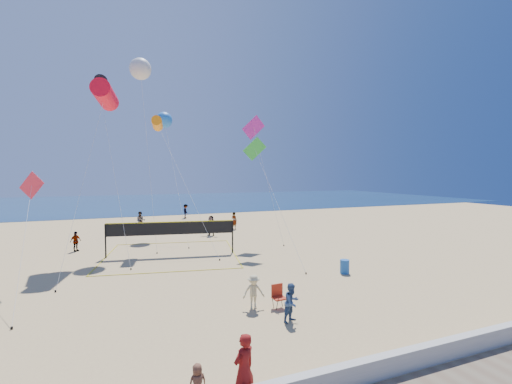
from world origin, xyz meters
name	(u,v)px	position (x,y,z in m)	size (l,w,h in m)	color
ground	(239,347)	(0.00, 0.00, 0.00)	(120.00, 120.00, 0.00)	tan
ocean	(139,202)	(0.00, 62.00, 0.01)	(140.00, 50.00, 0.03)	navy
woman	(244,369)	(-0.76, -2.64, 0.88)	(0.64, 0.42, 1.75)	maroon
toddler	(197,383)	(-1.98, -3.01, 1.03)	(0.42, 0.27, 0.85)	brown
bystander_a	(292,302)	(2.51, 1.10, 0.74)	(0.71, 0.56, 1.47)	navy
bystander_b	(254,292)	(1.62, 2.82, 0.71)	(0.92, 0.53, 1.42)	#C3B482
far_person_0	(76,241)	(-6.57, 17.47, 0.73)	(0.85, 0.36, 1.46)	gray
far_person_1	(211,226)	(4.16, 20.06, 0.91)	(1.69, 0.54, 1.82)	gray
far_person_2	(234,221)	(7.24, 22.70, 0.88)	(0.64, 0.42, 1.76)	gray
far_person_3	(141,221)	(-1.63, 25.88, 0.92)	(0.89, 0.70, 1.84)	gray
far_person_4	(186,211)	(4.22, 33.37, 0.89)	(1.15, 0.66, 1.78)	gray
camp_chair	(278,295)	(2.62, 2.52, 0.55)	(0.56, 0.68, 1.08)	#A92713
trash_barrel	(345,267)	(8.24, 5.62, 0.39)	(0.52, 0.52, 0.77)	#1951A3
volleyball_net	(171,232)	(-0.26, 13.72, 1.59)	(10.13, 10.01, 2.34)	black
kite_0	(105,95)	(-4.33, 15.86, 11.06)	(3.05, 9.44, 11.92)	red
kite_1	(99,86)	(-4.74, 16.86, 11.92)	(2.42, 7.17, 12.50)	black
kite_2	(157,124)	(-0.70, 17.48, 9.53)	(3.73, 7.47, 10.06)	orange
kite_3	(31,191)	(-7.70, 10.09, 4.73)	(1.29, 6.65, 5.77)	red
kite_4	(257,154)	(5.81, 12.97, 7.11)	(1.75, 7.26, 8.35)	green
kite_5	(255,131)	(7.04, 16.52, 9.17)	(2.41, 3.31, 10.55)	#C8269E
kite_6	(140,69)	(-1.81, 18.71, 13.93)	(2.17, 5.33, 14.77)	silver
kite_7	(164,120)	(0.54, 23.52, 10.75)	(1.79, 9.08, 11.52)	blue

